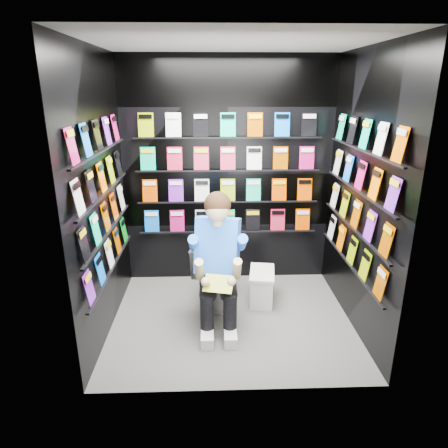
{
  "coord_description": "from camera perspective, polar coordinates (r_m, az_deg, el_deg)",
  "views": [
    {
      "loc": [
        -0.2,
        -3.53,
        2.25
      ],
      "look_at": [
        -0.07,
        0.15,
        0.98
      ],
      "focal_mm": 32.0,
      "sensor_mm": 36.0,
      "label": 1
    }
  ],
  "objects": [
    {
      "name": "reader",
      "position": [
        3.85,
        -0.93,
        -3.28
      ],
      "size": [
        0.73,
        0.92,
        1.5
      ],
      "primitive_type": null,
      "rotation": [
        0.0,
        0.0,
        -0.23
      ],
      "color": "blue",
      "rests_on": "toilet"
    },
    {
      "name": "ceiling",
      "position": [
        3.56,
        1.37,
        24.59
      ],
      "size": [
        2.4,
        2.4,
        0.0
      ],
      "primitive_type": "plane",
      "color": "white",
      "rests_on": "floor"
    },
    {
      "name": "longbox_lid",
      "position": [
        4.38,
        5.47,
        -6.97
      ],
      "size": [
        0.32,
        0.49,
        0.03
      ],
      "primitive_type": "cube",
      "rotation": [
        0.0,
        0.0,
        -0.14
      ],
      "color": "silver",
      "rests_on": "longbox"
    },
    {
      "name": "comics_right",
      "position": [
        3.91,
        18.66,
        3.94
      ],
      "size": [
        0.06,
        1.7,
        1.37
      ],
      "primitive_type": null,
      "color": "#B91563",
      "rests_on": "wall_right"
    },
    {
      "name": "wall_right",
      "position": [
        3.92,
        19.06,
        3.86
      ],
      "size": [
        0.04,
        2.0,
        2.6
      ],
      "primitive_type": "cube",
      "color": "black",
      "rests_on": "floor"
    },
    {
      "name": "toilet",
      "position": [
        4.37,
        -0.99,
        -6.58
      ],
      "size": [
        0.58,
        0.83,
        0.73
      ],
      "primitive_type": "imported",
      "rotation": [
        0.0,
        0.0,
        2.91
      ],
      "color": "silver",
      "rests_on": "floor"
    },
    {
      "name": "comics_left",
      "position": [
        3.78,
        -16.81,
        3.67
      ],
      "size": [
        0.06,
        1.7,
        1.37
      ],
      "primitive_type": null,
      "color": "#B91563",
      "rests_on": "wall_left"
    },
    {
      "name": "floor",
      "position": [
        4.19,
        1.09,
        -13.5
      ],
      "size": [
        2.4,
        2.4,
        0.0
      ],
      "primitive_type": "plane",
      "color": "#555553",
      "rests_on": "ground"
    },
    {
      "name": "longbox",
      "position": [
        4.46,
        5.4,
        -9.04
      ],
      "size": [
        0.3,
        0.46,
        0.33
      ],
      "primitive_type": "cube",
      "rotation": [
        0.0,
        0.0,
        -0.14
      ],
      "color": "silver",
      "rests_on": "floor"
    },
    {
      "name": "wall_back",
      "position": [
        4.64,
        0.53,
        7.12
      ],
      "size": [
        2.4,
        0.04,
        2.6
      ],
      "primitive_type": "cube",
      "color": "black",
      "rests_on": "floor"
    },
    {
      "name": "wall_front",
      "position": [
        2.71,
        2.37,
        -1.57
      ],
      "size": [
        2.4,
        0.04,
        2.6
      ],
      "primitive_type": "cube",
      "color": "black",
      "rests_on": "floor"
    },
    {
      "name": "held_comic",
      "position": [
        3.62,
        -0.8,
        -8.52
      ],
      "size": [
        0.29,
        0.21,
        0.11
      ],
      "primitive_type": "cube",
      "rotation": [
        -0.96,
        0.0,
        -0.23
      ],
      "color": "green",
      "rests_on": "reader"
    },
    {
      "name": "comics_back",
      "position": [
        4.61,
        0.55,
        7.11
      ],
      "size": [
        2.1,
        0.06,
        1.37
      ],
      "primitive_type": null,
      "color": "#B91563",
      "rests_on": "wall_back"
    },
    {
      "name": "wall_left",
      "position": [
        3.79,
        -17.24,
        3.58
      ],
      "size": [
        0.04,
        2.0,
        2.6
      ],
      "primitive_type": "cube",
      "color": "black",
      "rests_on": "floor"
    }
  ]
}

